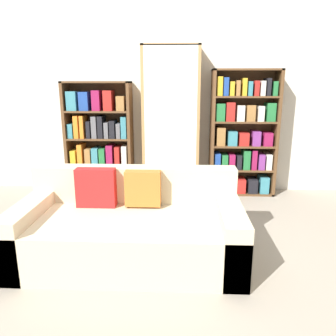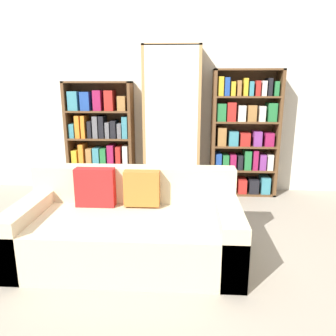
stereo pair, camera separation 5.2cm
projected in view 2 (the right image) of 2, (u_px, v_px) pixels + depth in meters
The scene contains 7 objects.
ground_plane at pixel (144, 290), 2.46m from camera, with size 16.00×16.00×0.00m, color gray.
wall_back at pixel (166, 95), 4.58m from camera, with size 6.61×0.06×2.70m.
couch at pixel (129, 228), 2.91m from camera, with size 1.92×0.97×0.76m.
bookshelf_left at pixel (100, 141), 4.59m from camera, with size 0.92×0.32×1.54m.
display_cabinet at pixel (172, 124), 4.45m from camera, with size 0.76×0.36×1.99m.
bookshelf_right at pixel (244, 136), 4.45m from camera, with size 0.89×0.32×1.69m.
wine_bottle at pixel (194, 192), 4.27m from camera, with size 0.08×0.08×0.33m.
Camera 2 is at (0.31, -2.14, 1.51)m, focal length 35.00 mm.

